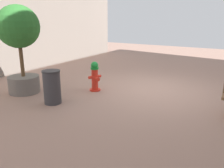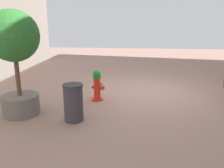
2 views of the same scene
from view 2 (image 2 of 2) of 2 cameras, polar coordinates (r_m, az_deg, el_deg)
The scene contains 4 objects.
ground_plane at distance 7.94m, azimuth 8.73°, elevation -1.75°, with size 23.40×23.40×0.00m, color #9E7A6B.
fire_hydrant at distance 6.90m, azimuth -3.64°, elevation -0.24°, with size 0.40×0.42×0.92m.
planter_tree at distance 6.06m, azimuth -22.58°, elevation 7.68°, with size 1.22×1.22×2.57m.
trash_bin at distance 5.58m, azimuth -9.37°, elevation -4.48°, with size 0.47×0.47×0.89m.
Camera 2 is at (0.51, 7.56, 2.35)m, focal length 37.60 mm.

